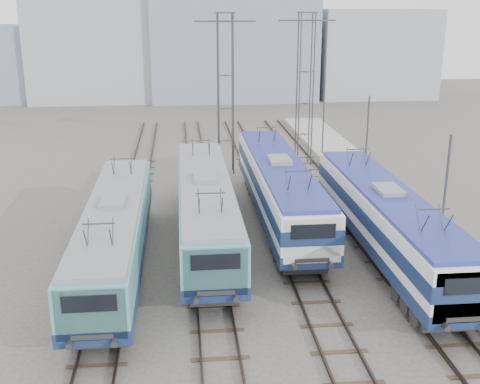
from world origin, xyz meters
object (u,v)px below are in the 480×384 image
(locomotive_far_left, at_px, (115,232))
(mast_rear, at_px, (324,117))
(mast_front, at_px, (443,208))
(locomotive_center_right, at_px, (280,186))
(mast_mid, at_px, (366,149))
(catenary_tower_east, at_px, (305,83))
(safety_cone, at_px, (455,274))
(locomotive_far_right, at_px, (388,219))
(locomotive_center_left, at_px, (206,206))
(catenary_tower_west, at_px, (226,87))

(locomotive_far_left, distance_m, mast_rear, 26.88)
(locomotive_far_left, height_order, mast_front, mast_front)
(locomotive_center_right, distance_m, mast_mid, 7.52)
(catenary_tower_east, distance_m, mast_front, 22.32)
(mast_front, relative_size, safety_cone, 13.50)
(locomotive_center_right, distance_m, locomotive_far_right, 7.50)
(locomotive_center_left, bearing_deg, mast_rear, 60.08)
(locomotive_far_left, bearing_deg, locomotive_center_left, 35.19)
(locomotive_far_left, xyz_separation_m, mast_rear, (15.35, 22.02, 1.34))
(safety_cone, bearing_deg, locomotive_far_right, 127.68)
(catenary_tower_west, relative_size, catenary_tower_east, 1.00)
(locomotive_center_right, relative_size, catenary_tower_east, 1.55)
(locomotive_center_right, xyz_separation_m, mast_rear, (6.35, 15.87, 1.14))
(locomotive_far_left, relative_size, safety_cone, 33.33)
(locomotive_center_left, bearing_deg, catenary_tower_east, 62.56)
(locomotive_center_left, bearing_deg, mast_mid, 32.27)
(catenary_tower_east, bearing_deg, mast_rear, 43.60)
(catenary_tower_west, bearing_deg, safety_cone, -66.50)
(locomotive_center_left, relative_size, mast_rear, 2.58)
(catenary_tower_east, height_order, mast_rear, catenary_tower_east)
(catenary_tower_west, xyz_separation_m, safety_cone, (9.08, -20.88, -6.08))
(safety_cone, bearing_deg, locomotive_center_left, 151.99)
(locomotive_far_left, bearing_deg, locomotive_far_right, 0.68)
(mast_front, bearing_deg, mast_mid, 90.00)
(locomotive_center_left, relative_size, locomotive_center_right, 0.97)
(mast_rear, height_order, safety_cone, mast_rear)
(locomotive_far_left, xyz_separation_m, catenary_tower_west, (6.75, 18.02, 4.48))
(locomotive_far_right, bearing_deg, catenary_tower_east, 90.72)
(locomotive_far_left, xyz_separation_m, locomotive_center_right, (9.00, 6.16, 0.20))
(locomotive_center_right, height_order, mast_rear, mast_rear)
(catenary_tower_west, bearing_deg, mast_front, -66.73)
(locomotive_center_right, bearing_deg, locomotive_far_right, -53.12)
(catenary_tower_east, height_order, safety_cone, catenary_tower_east)
(mast_front, bearing_deg, locomotive_far_right, 130.89)
(locomotive_center_left, height_order, catenary_tower_west, catenary_tower_west)
(locomotive_center_left, xyz_separation_m, locomotive_center_right, (4.50, 2.98, 0.12))
(mast_front, bearing_deg, mast_rear, 90.00)
(locomotive_center_left, distance_m, catenary_tower_east, 19.49)
(catenary_tower_west, distance_m, mast_front, 22.00)
(mast_mid, xyz_separation_m, safety_cone, (0.48, -12.88, -2.94))
(catenary_tower_west, distance_m, mast_mid, 12.16)
(catenary_tower_east, relative_size, mast_mid, 1.71)
(mast_mid, bearing_deg, catenary_tower_east, 101.86)
(locomotive_far_left, height_order, catenary_tower_east, catenary_tower_east)
(locomotive_center_right, relative_size, mast_rear, 2.65)
(mast_front, xyz_separation_m, safety_cone, (0.48, -0.88, -2.94))
(locomotive_far_left, distance_m, mast_mid, 18.38)
(locomotive_center_left, bearing_deg, locomotive_far_right, -18.51)
(safety_cone, bearing_deg, locomotive_center_right, 127.15)
(locomotive_far_left, relative_size, locomotive_far_right, 0.96)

